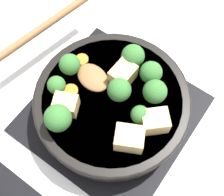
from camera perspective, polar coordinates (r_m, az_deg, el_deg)
ground_plane at (r=0.64m, az=0.00°, el=-2.99°), size 2.40×2.40×0.00m
front_burner_grate at (r=0.63m, az=0.00°, el=-2.58°), size 0.31×0.31×0.03m
skillet_pan at (r=0.59m, az=0.08°, el=-1.19°), size 0.39×0.37×0.05m
wooden_spoon at (r=0.62m, az=-8.97°, el=9.02°), size 0.22×0.24×0.02m
tofu_cube_center_large at (r=0.52m, az=3.18°, el=-7.40°), size 0.06×0.06×0.04m
tofu_cube_near_handle at (r=0.55m, az=-8.43°, el=-1.22°), size 0.05×0.05×0.03m
tofu_cube_east_chunk at (r=0.54m, az=8.01°, el=-3.99°), size 0.06×0.06×0.04m
tofu_cube_west_chunk at (r=0.57m, az=2.02°, el=4.30°), size 0.04×0.05×0.04m
broccoli_floret_near_spoon at (r=0.54m, az=1.33°, el=1.47°), size 0.04×0.04×0.05m
broccoli_floret_center_top at (r=0.56m, az=7.14°, el=4.63°), size 0.04×0.04×0.05m
broccoli_floret_east_rim at (r=0.57m, az=-8.01°, el=5.75°), size 0.04×0.04×0.05m
broccoli_floret_west_rim at (r=0.53m, az=5.13°, el=-3.07°), size 0.03×0.03×0.04m
broccoli_floret_north_edge at (r=0.53m, az=-9.87°, el=-3.64°), size 0.05×0.05×0.05m
broccoli_floret_south_cluster at (r=0.58m, az=3.85°, el=7.66°), size 0.04×0.04×0.05m
broccoli_floret_mid_floret at (r=0.55m, az=7.85°, el=1.16°), size 0.04×0.04×0.05m
broccoli_floret_small_inner at (r=0.56m, az=-10.11°, el=2.30°), size 0.03×0.03×0.04m
carrot_slice_orange_thin at (r=0.61m, az=-5.52°, el=7.00°), size 0.03×0.03×0.01m
carrot_slice_near_center at (r=0.58m, az=-7.53°, el=1.33°), size 0.03×0.03×0.01m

